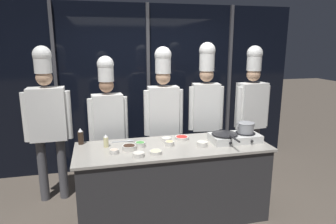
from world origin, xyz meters
TOP-DOWN VIEW (x-y plane):
  - ground_plane at (0.00, 0.00)m, footprint 24.00×24.00m
  - window_wall_back at (0.00, 1.66)m, footprint 5.07×0.09m
  - demo_counter at (0.00, 0.00)m, footprint 2.26×0.80m
  - portable_stove at (0.78, -0.02)m, footprint 0.60×0.34m
  - frying_pan at (0.64, -0.03)m, footprint 0.31×0.54m
  - stock_pot at (0.91, -0.02)m, footprint 0.23×0.20m
  - squeeze_bottle_oil at (-0.76, 0.14)m, footprint 0.06×0.06m
  - squeeze_bottle_soy at (-1.05, 0.32)m, footprint 0.07×0.07m
  - prep_bowl_scallions at (-0.38, 0.06)m, footprint 0.12×0.12m
  - prep_bowl_onion at (-0.44, -0.25)m, footprint 0.13×0.13m
  - prep_bowl_bell_pepper at (0.16, 0.20)m, footprint 0.17×0.17m
  - prep_bowl_ginger at (-0.04, 0.01)m, footprint 0.11×0.11m
  - prep_bowl_noodles at (-0.25, -0.21)m, footprint 0.14×0.14m
  - prep_bowl_garlic at (-0.04, 0.16)m, footprint 0.12×0.12m
  - prep_bowl_chicken at (-0.69, -0.10)m, footprint 0.10×0.10m
  - prep_bowl_soy_glaze at (-0.52, -0.02)m, footprint 0.16×0.16m
  - prep_bowl_bean_sprouts at (0.33, -0.09)m, footprint 0.13×0.13m
  - serving_spoon_slotted at (-0.50, 0.28)m, footprint 0.28×0.06m
  - chef_head at (-1.47, 0.79)m, footprint 0.60×0.24m
  - chef_sous at (-0.71, 0.72)m, footprint 0.52×0.24m
  - chef_line at (0.05, 0.72)m, footprint 0.55×0.23m
  - chef_pastry at (0.69, 0.77)m, footprint 0.50×0.25m
  - chef_apprentice at (1.40, 0.73)m, footprint 0.56×0.27m

SIDE VIEW (x-z plane):
  - ground_plane at x=0.00m, z-range 0.00..0.00m
  - demo_counter at x=0.00m, z-range 0.00..0.92m
  - serving_spoon_slotted at x=-0.50m, z-range 0.92..0.93m
  - prep_bowl_noodles at x=-0.25m, z-range 0.92..0.96m
  - prep_bowl_bell_pepper at x=0.16m, z-range 0.92..0.96m
  - prep_bowl_onion at x=-0.44m, z-range 0.92..0.97m
  - prep_bowl_chicken at x=-0.69m, z-range 0.92..0.97m
  - prep_bowl_garlic at x=-0.04m, z-range 0.92..0.97m
  - prep_bowl_bean_sprouts at x=0.33m, z-range 0.92..0.98m
  - prep_bowl_scallions at x=-0.38m, z-range 0.92..0.98m
  - prep_bowl_soy_glaze at x=-0.52m, z-range 0.92..0.98m
  - prep_bowl_ginger at x=-0.04m, z-range 0.92..0.98m
  - portable_stove at x=0.78m, z-range 0.91..1.02m
  - squeeze_bottle_oil at x=-0.76m, z-range 0.91..1.06m
  - squeeze_bottle_soy at x=-1.05m, z-range 0.91..1.11m
  - frying_pan at x=0.64m, z-range 1.02..1.06m
  - stock_pot at x=0.91m, z-range 1.02..1.15m
  - chef_sous at x=-0.71m, z-range 0.18..2.11m
  - chef_head at x=-1.47m, z-range 0.17..2.23m
  - chef_apprentice at x=1.40m, z-range 0.18..2.24m
  - chef_line at x=0.05m, z-range 0.19..2.24m
  - chef_pastry at x=0.69m, z-range 0.21..2.32m
  - window_wall_back at x=0.00m, z-range 0.00..2.70m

